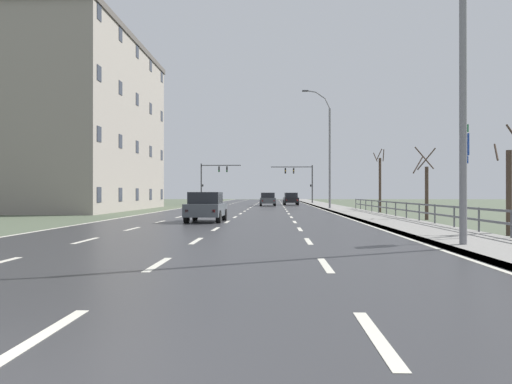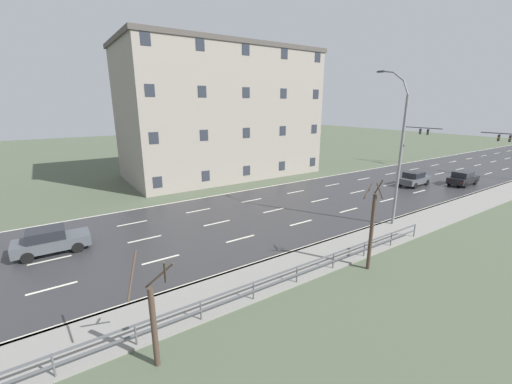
{
  "view_description": "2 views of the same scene",
  "coord_description": "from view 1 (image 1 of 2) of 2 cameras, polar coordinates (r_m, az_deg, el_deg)",
  "views": [
    {
      "loc": [
        2.44,
        -3.47,
        1.52
      ],
      "look_at": [
        0.53,
        51.51,
        1.64
      ],
      "focal_mm": 36.74,
      "sensor_mm": 36.0,
      "label": 1
    },
    {
      "loc": [
        20.54,
        24.35,
        8.76
      ],
      "look_at": [
        0.0,
        37.98,
        1.93
      ],
      "focal_mm": 22.28,
      "sensor_mm": 36.0,
      "label": 2
    }
  ],
  "objects": [
    {
      "name": "bare_tree_mid",
      "position": [
        31.21,
        18.03,
        0.42
      ],
      "size": [
        1.41,
        1.61,
        4.15
      ],
      "color": "#423328",
      "rests_on": "ground"
    },
    {
      "name": "sidewalk_right",
      "position": [
        63.77,
        7.38,
        -1.43
      ],
      "size": [
        3.0,
        120.0,
        0.12
      ],
      "color": "gray",
      "rests_on": "ground"
    },
    {
      "name": "car_far_right",
      "position": [
        61.43,
        1.27,
        -0.79
      ],
      "size": [
        1.97,
        4.17,
        1.57
      ],
      "rotation": [
        0.0,
        0.0,
        0.04
      ],
      "color": "#474C51",
      "rests_on": "ground"
    },
    {
      "name": "guardrail",
      "position": [
        30.51,
        16.06,
        -1.64
      ],
      "size": [
        0.07,
        36.44,
        1.0
      ],
      "color": "#515459",
      "rests_on": "ground"
    },
    {
      "name": "highway_sign",
      "position": [
        17.56,
        21.82,
        2.6
      ],
      "size": [
        0.09,
        0.68,
        3.66
      ],
      "color": "slate",
      "rests_on": "ground"
    },
    {
      "name": "bare_tree_near",
      "position": [
        20.71,
        25.97,
        0.89
      ],
      "size": [
        1.14,
        1.19,
        4.14
      ],
      "color": "#423328",
      "rests_on": "ground"
    },
    {
      "name": "bare_tree_far",
      "position": [
        42.53,
        13.34,
        0.99
      ],
      "size": [
        0.82,
        0.82,
        5.06
      ],
      "color": "#423328",
      "rests_on": "ground"
    },
    {
      "name": "road_asphalt_strip",
      "position": [
        63.53,
        -0.21,
        -1.48
      ],
      "size": [
        14.0,
        120.0,
        0.03
      ],
      "color": "#303033",
      "rests_on": "ground"
    },
    {
      "name": "street_lamp_foreground",
      "position": [
        15.73,
        21.12,
        13.07
      ],
      "size": [
        2.31,
        0.24,
        10.39
      ],
      "color": "slate",
      "rests_on": "ground"
    },
    {
      "name": "traffic_signal_left",
      "position": [
        74.43,
        -4.86,
        1.78
      ],
      "size": [
        5.71,
        0.36,
        5.71
      ],
      "color": "#38383A",
      "rests_on": "ground"
    },
    {
      "name": "car_distant",
      "position": [
        66.23,
        3.82,
        -0.74
      ],
      "size": [
        1.94,
        4.16,
        1.57
      ],
      "rotation": [
        0.0,
        0.0,
        0.03
      ],
      "color": "black",
      "rests_on": "ground"
    },
    {
      "name": "traffic_signal_right",
      "position": [
        75.24,
        4.94,
        1.68
      ],
      "size": [
        6.02,
        0.36,
        5.52
      ],
      "color": "#38383A",
      "rests_on": "ground"
    },
    {
      "name": "ground_plane",
      "position": [
        51.56,
        -0.72,
        -1.88
      ],
      "size": [
        160.0,
        160.0,
        0.12
      ],
      "color": "#4C5642"
    },
    {
      "name": "street_lamp_midground",
      "position": [
        49.11,
        7.84,
        4.45
      ],
      "size": [
        2.66,
        0.24,
        11.13
      ],
      "color": "slate",
      "rests_on": "ground"
    },
    {
      "name": "car_far_left",
      "position": [
        27.49,
        -5.45,
        -1.61
      ],
      "size": [
        1.9,
        4.13,
        1.57
      ],
      "rotation": [
        0.0,
        0.0,
        -0.02
      ],
      "color": "#474C51",
      "rests_on": "ground"
    },
    {
      "name": "brick_building",
      "position": [
        50.58,
        -19.4,
        6.9
      ],
      "size": [
        12.14,
        23.42,
        15.37
      ],
      "color": "gray",
      "rests_on": "ground"
    }
  ]
}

